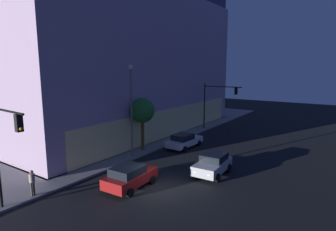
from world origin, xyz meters
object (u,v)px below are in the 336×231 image
(street_lamp_sidewalk, at_px, (131,100))
(pedestrian_waiting, at_px, (32,180))
(traffic_light_near_corner, at_px, (4,141))
(traffic_light_far_corner, at_px, (216,99))
(sidewalk_tree, at_px, (142,111))
(car_red, at_px, (130,176))
(modern_building, at_px, (85,57))
(car_white, at_px, (184,141))
(car_silver, at_px, (213,164))

(street_lamp_sidewalk, xyz_separation_m, pedestrian_waiting, (-10.09, -0.18, -4.34))
(traffic_light_near_corner, height_order, traffic_light_far_corner, traffic_light_near_corner)
(pedestrian_waiting, bearing_deg, street_lamp_sidewalk, 1.02)
(traffic_light_near_corner, height_order, pedestrian_waiting, traffic_light_near_corner)
(traffic_light_far_corner, height_order, pedestrian_waiting, traffic_light_far_corner)
(traffic_light_far_corner, relative_size, pedestrian_waiting, 3.58)
(traffic_light_far_corner, relative_size, sidewalk_tree, 1.17)
(car_red, bearing_deg, sidewalk_tree, 33.60)
(traffic_light_near_corner, bearing_deg, modern_building, 41.03)
(modern_building, relative_size, traffic_light_near_corner, 5.30)
(modern_building, height_order, car_red, modern_building)
(modern_building, relative_size, sidewalk_tree, 6.36)
(traffic_light_far_corner, xyz_separation_m, sidewalk_tree, (-13.12, 2.11, -0.23))
(traffic_light_far_corner, xyz_separation_m, pedestrian_waiting, (-25.49, 1.36, -3.24))
(pedestrian_waiting, bearing_deg, car_white, -7.57)
(modern_building, bearing_deg, traffic_light_far_corner, -70.92)
(street_lamp_sidewalk, bearing_deg, traffic_light_far_corner, -5.70)
(car_red, xyz_separation_m, car_silver, (5.70, -3.82, 0.02))
(pedestrian_waiting, distance_m, car_silver, 13.28)
(traffic_light_near_corner, xyz_separation_m, car_white, (17.94, -1.02, -3.71))
(car_red, bearing_deg, traffic_light_near_corner, 155.27)
(traffic_light_near_corner, relative_size, car_silver, 1.56)
(modern_building, xyz_separation_m, sidewalk_tree, (-6.69, -16.49, -5.90))
(sidewalk_tree, bearing_deg, modern_building, 67.92)
(modern_building, height_order, traffic_light_far_corner, modern_building)
(modern_building, xyz_separation_m, traffic_light_near_corner, (-21.07, -18.34, -5.65))
(car_red, bearing_deg, street_lamp_sidewalk, 40.13)
(traffic_light_far_corner, distance_m, car_white, 10.27)
(modern_building, distance_m, car_red, 27.39)
(modern_building, bearing_deg, car_red, -123.49)
(traffic_light_near_corner, bearing_deg, pedestrian_waiting, 28.58)
(car_red, relative_size, car_silver, 1.02)
(modern_building, height_order, street_lamp_sidewalk, modern_building)
(modern_building, bearing_deg, street_lamp_sidewalk, -117.71)
(traffic_light_far_corner, relative_size, car_silver, 1.52)
(sidewalk_tree, bearing_deg, traffic_light_near_corner, -172.68)
(car_red, bearing_deg, car_silver, -33.78)
(traffic_light_far_corner, bearing_deg, car_silver, -155.82)
(sidewalk_tree, xyz_separation_m, car_silver, (-1.83, -8.82, -3.35))
(car_red, relative_size, car_white, 0.89)
(car_silver, bearing_deg, traffic_light_far_corner, 24.18)
(sidewalk_tree, distance_m, car_white, 5.73)
(car_red, height_order, car_white, car_red)
(modern_building, height_order, car_white, modern_building)
(traffic_light_far_corner, xyz_separation_m, street_lamp_sidewalk, (-15.39, 1.54, 1.09))
(car_silver, relative_size, car_white, 0.87)
(modern_building, height_order, sidewalk_tree, modern_building)
(street_lamp_sidewalk, distance_m, car_red, 8.33)
(traffic_light_near_corner, bearing_deg, car_red, -24.73)
(modern_building, relative_size, car_white, 7.18)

